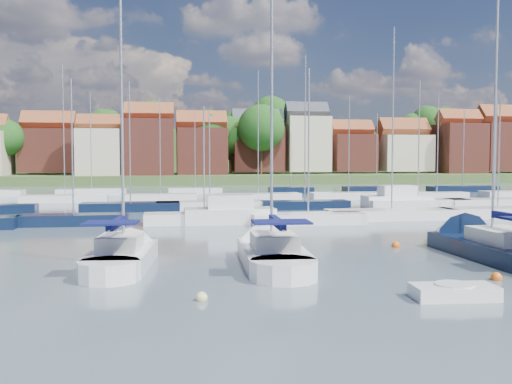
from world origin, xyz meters
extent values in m
plane|color=#43545B|center=(0.00, 40.00, 0.00)|extent=(260.00, 260.00, 0.00)
cube|color=silver|center=(-12.23, 3.18, 0.25)|extent=(3.21, 6.48, 1.20)
cone|color=silver|center=(-11.85, 7.07, 0.25)|extent=(2.89, 3.28, 2.60)
cylinder|color=silver|center=(-12.55, 0.07, 0.25)|extent=(2.85, 2.85, 1.20)
cube|color=silver|center=(-12.28, 2.75, 1.20)|extent=(2.07, 2.77, 0.70)
cylinder|color=#B2B2B7|center=(-12.19, 3.61, 6.64)|extent=(0.14, 0.14, 11.58)
cylinder|color=#B2B2B7|center=(-12.36, 1.88, 2.05)|extent=(0.45, 3.47, 0.10)
cube|color=#0E1246|center=(-12.36, 1.88, 2.20)|extent=(0.63, 3.31, 0.35)
cube|color=#0E1246|center=(-12.48, 0.76, 2.35)|extent=(2.36, 1.78, 0.08)
cube|color=silver|center=(-5.17, 2.59, 0.25)|extent=(3.25, 7.08, 1.20)
cone|color=silver|center=(-4.94, 6.92, 0.25)|extent=(3.06, 3.52, 2.89)
cylinder|color=silver|center=(-5.35, -0.87, 0.25)|extent=(3.04, 3.04, 1.20)
cube|color=silver|center=(-5.20, 2.11, 1.20)|extent=(2.17, 2.99, 0.70)
cylinder|color=#B2B2B7|center=(-5.14, 3.07, 7.27)|extent=(0.14, 0.14, 12.84)
cylinder|color=#B2B2B7|center=(-5.25, 1.15, 2.05)|extent=(0.30, 3.85, 0.10)
cube|color=#0E1246|center=(-5.25, 1.15, 2.20)|extent=(0.49, 3.67, 0.35)
cube|color=#0E1246|center=(-5.31, -0.10, 2.35)|extent=(2.54, 1.86, 0.08)
cube|color=black|center=(6.50, 2.56, 0.25)|extent=(3.62, 8.53, 1.20)
cone|color=black|center=(6.45, 7.87, 0.25)|extent=(3.58, 4.16, 3.54)
cube|color=silver|center=(6.51, 1.97, 1.20)|extent=(2.51, 3.56, 0.70)
cylinder|color=#B2B2B7|center=(6.50, 3.15, 8.90)|extent=(0.14, 0.14, 16.09)
cube|color=silver|center=(0.06, -4.98, 0.21)|extent=(3.09, 1.61, 0.59)
cylinder|color=silver|center=(0.06, -4.98, 0.38)|extent=(1.39, 1.39, 0.38)
sphere|color=beige|center=(-8.96, -3.79, 0.00)|extent=(0.44, 0.44, 0.44)
sphere|color=#D85914|center=(-6.08, -0.36, 0.00)|extent=(0.43, 0.43, 0.43)
sphere|color=#D85914|center=(3.41, -2.27, 0.00)|extent=(0.46, 0.46, 0.46)
sphere|color=#D85914|center=(2.76, 6.74, 0.00)|extent=(0.48, 0.48, 0.48)
cube|color=black|center=(-17.11, 20.54, 0.35)|extent=(8.01, 2.24, 1.00)
cylinder|color=#B2B2B7|center=(-17.11, 20.54, 5.93)|extent=(0.12, 0.12, 10.16)
cube|color=silver|center=(-7.27, 20.20, 0.35)|extent=(9.22, 2.58, 1.00)
cylinder|color=#B2B2B7|center=(-7.27, 20.20, 4.94)|extent=(0.12, 0.12, 8.18)
cube|color=silver|center=(0.63, 18.61, 0.35)|extent=(8.78, 2.46, 1.00)
cylinder|color=#B2B2B7|center=(0.63, 18.61, 6.38)|extent=(0.12, 0.12, 11.06)
cube|color=silver|center=(8.23, 20.67, 0.35)|extent=(10.79, 3.02, 1.00)
cylinder|color=#B2B2B7|center=(8.23, 20.67, 8.29)|extent=(0.12, 0.12, 14.87)
cube|color=silver|center=(17.98, 21.03, 0.35)|extent=(10.13, 2.84, 1.00)
cylinder|color=#B2B2B7|center=(17.98, 21.03, 5.65)|extent=(0.12, 0.12, 9.59)
cube|color=silver|center=(-5.31, 20.00, 0.50)|extent=(7.00, 2.60, 1.40)
cube|color=silver|center=(-5.31, 20.00, 1.60)|extent=(3.50, 2.20, 1.30)
cube|color=black|center=(-25.24, 30.99, 0.35)|extent=(6.54, 1.83, 1.00)
cube|color=black|center=(-13.55, 31.64, 0.35)|extent=(9.30, 2.60, 1.00)
cylinder|color=#B2B2B7|center=(-13.55, 31.64, 6.59)|extent=(0.12, 0.12, 11.48)
cube|color=silver|center=(-5.94, 32.01, 0.35)|extent=(10.40, 2.91, 1.00)
cylinder|color=#B2B2B7|center=(-5.94, 32.01, 5.24)|extent=(0.12, 0.12, 8.77)
cube|color=black|center=(3.48, 31.28, 0.35)|extent=(8.80, 2.46, 1.00)
cylinder|color=#B2B2B7|center=(3.48, 31.28, 8.01)|extent=(0.12, 0.12, 14.33)
cube|color=silver|center=(15.40, 31.16, 0.35)|extent=(10.73, 3.00, 1.00)
cylinder|color=#B2B2B7|center=(15.40, 31.16, 6.92)|extent=(0.12, 0.12, 12.14)
cube|color=silver|center=(23.82, 30.97, 0.35)|extent=(10.48, 2.93, 1.00)
cylinder|color=#B2B2B7|center=(23.82, 30.97, 5.99)|extent=(0.12, 0.12, 10.28)
cube|color=silver|center=(13.46, 32.00, 0.50)|extent=(7.00, 2.60, 1.40)
cube|color=silver|center=(13.46, 32.00, 1.60)|extent=(3.50, 2.20, 1.30)
cube|color=silver|center=(-21.71, 44.21, 0.35)|extent=(9.71, 2.72, 1.00)
cylinder|color=#B2B2B7|center=(-21.71, 44.21, 8.29)|extent=(0.12, 0.12, 14.88)
cube|color=silver|center=(-10.84, 44.51, 0.35)|extent=(8.49, 2.38, 1.00)
cylinder|color=#B2B2B7|center=(-10.84, 44.51, 6.51)|extent=(0.12, 0.12, 11.31)
cube|color=silver|center=(0.79, 43.78, 0.35)|extent=(10.16, 2.85, 1.00)
cylinder|color=#B2B2B7|center=(0.79, 43.78, 8.15)|extent=(0.12, 0.12, 14.59)
cube|color=silver|center=(12.17, 43.90, 0.35)|extent=(9.53, 2.67, 1.00)
cylinder|color=#B2B2B7|center=(12.17, 43.90, 6.81)|extent=(0.12, 0.12, 11.91)
cube|color=silver|center=(23.16, 42.50, 0.35)|extent=(7.62, 2.13, 1.00)
cylinder|color=#B2B2B7|center=(23.16, 42.50, 6.91)|extent=(0.12, 0.12, 12.13)
cube|color=silver|center=(-20.26, 56.56, 0.35)|extent=(9.24, 2.59, 1.00)
cylinder|color=#B2B2B7|center=(-20.26, 56.56, 7.43)|extent=(0.12, 0.12, 13.17)
cube|color=silver|center=(-6.08, 57.30, 0.35)|extent=(7.57, 2.12, 1.00)
cylinder|color=#B2B2B7|center=(-6.08, 57.30, 5.97)|extent=(0.12, 0.12, 10.24)
cube|color=black|center=(7.88, 57.47, 0.35)|extent=(6.58, 1.84, 1.00)
cylinder|color=#B2B2B7|center=(7.88, 57.47, 4.85)|extent=(0.12, 0.12, 8.01)
cube|color=black|center=(20.94, 57.40, 0.35)|extent=(9.92, 2.78, 1.00)
cylinder|color=#B2B2B7|center=(20.94, 57.40, 6.31)|extent=(0.12, 0.12, 10.92)
cube|color=black|center=(34.28, 56.37, 0.35)|extent=(10.55, 2.95, 1.00)
cylinder|color=#B2B2B7|center=(34.28, 56.37, 6.61)|extent=(0.12, 0.12, 11.51)
cube|color=#45572B|center=(0.00, 117.00, 0.30)|extent=(200.00, 70.00, 3.00)
cube|color=#45572B|center=(0.00, 142.00, 5.00)|extent=(200.00, 60.00, 14.00)
cube|color=brown|center=(-33.65, 97.79, 6.56)|extent=(10.37, 9.97, 8.73)
cube|color=brown|center=(-33.65, 97.79, 12.20)|extent=(10.57, 5.13, 5.13)
cube|color=beige|center=(-22.74, 89.00, 6.08)|extent=(8.09, 8.80, 8.96)
cube|color=brown|center=(-22.74, 89.00, 11.55)|extent=(8.25, 4.00, 4.00)
cube|color=brown|center=(-13.35, 89.94, 7.08)|extent=(9.36, 10.17, 10.97)
cube|color=brown|center=(-13.35, 89.94, 13.72)|extent=(9.54, 4.63, 4.63)
cube|color=brown|center=(-3.04, 91.65, 6.31)|extent=(9.90, 8.56, 9.42)
cube|color=brown|center=(-3.04, 91.65, 12.23)|extent=(10.10, 4.90, 4.90)
cube|color=brown|center=(9.10, 96.65, 6.95)|extent=(10.59, 8.93, 9.49)
cube|color=#383A42|center=(9.10, 96.65, 12.99)|extent=(10.80, 5.24, 5.24)
cube|color=beige|center=(19.71, 95.80, 8.02)|extent=(9.01, 8.61, 11.65)
cube|color=#383A42|center=(19.71, 95.80, 14.95)|extent=(9.19, 4.46, 4.46)
cube|color=brown|center=(30.17, 97.00, 6.20)|extent=(9.10, 9.34, 8.00)
cube|color=brown|center=(30.17, 97.00, 11.32)|extent=(9.28, 4.50, 4.50)
cube|color=beige|center=(41.95, 96.59, 6.14)|extent=(10.86, 9.59, 7.88)
cube|color=brown|center=(41.95, 96.59, 11.41)|extent=(11.07, 5.37, 5.37)
cube|color=brown|center=(53.76, 93.92, 7.09)|extent=(9.18, 9.96, 10.97)
cube|color=brown|center=(53.76, 93.92, 13.70)|extent=(9.36, 4.54, 4.54)
cube|color=brown|center=(65.18, 95.21, 7.58)|extent=(11.39, 9.67, 10.76)
cube|color=brown|center=(65.18, 95.21, 14.36)|extent=(11.62, 5.64, 5.64)
cylinder|color=#382619|center=(56.77, 115.51, 8.51)|extent=(0.50, 0.50, 4.47)
sphere|color=#265A1C|center=(56.77, 115.51, 14.58)|extent=(8.18, 8.18, 8.18)
cylinder|color=#382619|center=(3.46, 95.93, 3.83)|extent=(0.50, 0.50, 4.46)
sphere|color=#265A1C|center=(3.46, 95.93, 9.88)|extent=(8.15, 8.15, 8.15)
cylinder|color=#382619|center=(15.22, 113.68, 8.58)|extent=(0.50, 0.50, 5.15)
sphere|color=#265A1C|center=(15.22, 113.68, 15.56)|extent=(9.41, 9.41, 9.41)
cylinder|color=#382619|center=(-13.54, 116.31, 8.68)|extent=(0.50, 0.50, 4.56)
sphere|color=#265A1C|center=(-13.54, 116.31, 14.87)|extent=(8.34, 8.34, 8.34)
cylinder|color=#382619|center=(-23.24, 105.25, 4.18)|extent=(0.50, 0.50, 5.15)
sphere|color=#265A1C|center=(-23.24, 105.25, 11.17)|extent=(9.42, 9.42, 9.42)
cylinder|color=#382619|center=(-38.67, 107.32, 6.76)|extent=(0.50, 0.50, 3.42)
sphere|color=#265A1C|center=(-38.67, 107.32, 11.40)|extent=(6.26, 6.26, 6.26)
cylinder|color=#382619|center=(13.76, 104.71, 3.48)|extent=(0.50, 0.50, 3.77)
sphere|color=#265A1C|center=(13.76, 104.71, 8.60)|extent=(6.89, 6.89, 6.89)
cylinder|color=#382619|center=(9.05, 90.94, 4.21)|extent=(0.50, 0.50, 5.21)
sphere|color=#265A1C|center=(9.05, 90.94, 11.28)|extent=(9.53, 9.53, 9.53)
cylinder|color=#382619|center=(61.93, 101.62, 3.09)|extent=(0.50, 0.50, 2.97)
sphere|color=#265A1C|center=(61.93, 101.62, 7.12)|extent=(5.44, 5.44, 5.44)
cylinder|color=#382619|center=(-1.15, 93.75, 4.02)|extent=(0.50, 0.50, 4.84)
sphere|color=#265A1C|center=(-1.15, 93.75, 10.59)|extent=(8.85, 8.85, 8.85)
cylinder|color=#382619|center=(52.68, 115.72, 8.17)|extent=(0.50, 0.50, 3.72)
sphere|color=#265A1C|center=(52.68, 115.72, 13.21)|extent=(6.80, 6.80, 6.80)
cylinder|color=#382619|center=(54.05, 94.13, 3.62)|extent=(0.50, 0.50, 4.05)
sphere|color=#265A1C|center=(54.05, 94.13, 9.11)|extent=(7.40, 7.40, 7.40)
cylinder|color=#382619|center=(-40.96, 92.79, 3.60)|extent=(0.50, 0.50, 4.00)
sphere|color=#265A1C|center=(-40.96, 92.79, 9.04)|extent=(7.32, 7.32, 7.32)
cylinder|color=#382619|center=(6.84, 113.29, 7.91)|extent=(0.50, 0.50, 3.93)
sphere|color=#265A1C|center=(6.84, 113.29, 13.24)|extent=(7.19, 7.19, 7.19)
cylinder|color=#382619|center=(30.65, 100.17, 3.51)|extent=(0.50, 0.50, 3.82)
sphere|color=#265A1C|center=(30.65, 100.17, 8.70)|extent=(6.99, 6.99, 6.99)
cylinder|color=#382619|center=(-17.44, 93.12, 3.34)|extent=(0.50, 0.50, 3.48)
sphere|color=#265A1C|center=(-17.44, 93.12, 8.07)|extent=(6.37, 6.37, 6.37)
cylinder|color=#382619|center=(57.51, 102.81, 3.09)|extent=(0.50, 0.50, 2.99)
sphere|color=#265A1C|center=(57.51, 102.81, 7.14)|extent=(5.46, 5.46, 5.46)
cylinder|color=#382619|center=(3.61, 99.04, 3.22)|extent=(0.50, 0.50, 3.25)
sphere|color=#265A1C|center=(3.61, 99.04, 7.63)|extent=(5.94, 5.94, 5.94)
cylinder|color=#382619|center=(-3.05, 100.73, 3.09)|extent=(0.50, 0.50, 2.98)
sphere|color=#265A1C|center=(-3.05, 100.73, 7.14)|extent=(5.46, 5.46, 5.46)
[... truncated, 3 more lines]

